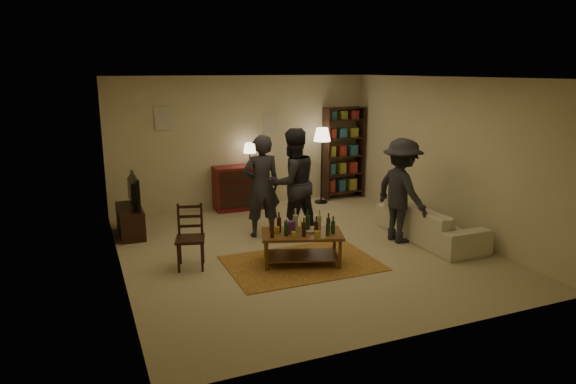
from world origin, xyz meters
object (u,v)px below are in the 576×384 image
bookshelf (343,152)px  person_right (293,183)px  floor_lamp (322,140)px  person_by_sofa (401,191)px  dresser (239,187)px  person_left (262,186)px  dining_chair (190,234)px  coffee_table (302,237)px  tv_stand (130,214)px  sofa (430,222)px

bookshelf → person_right: bookshelf is taller
floor_lamp → person_right: size_ratio=0.87×
person_by_sofa → bookshelf: bearing=-15.4°
dresser → person_left: 1.88m
dining_chair → person_left: person_left is taller
coffee_table → tv_stand: 3.24m
person_left → person_right: person_right is taller
coffee_table → sofa: coffee_table is taller
person_right → coffee_table: bearing=64.3°
tv_stand → bookshelf: (4.69, 0.98, 0.65)m
dresser → floor_lamp: bearing=-5.5°
dining_chair → bookshelf: bearing=50.2°
tv_stand → sofa: 5.14m
dresser → bookshelf: 2.50m
person_by_sofa → floor_lamp: bearing=-3.2°
bookshelf → sofa: 3.26m
dining_chair → tv_stand: tv_stand is taller
tv_stand → dresser: dresser is taller
sofa → dining_chair: bearing=85.2°
dresser → bookshelf: bearing=1.6°
floor_lamp → sofa: 3.18m
coffee_table → tv_stand: size_ratio=1.25×
coffee_table → bookshelf: size_ratio=0.65×
coffee_table → sofa: (2.45, 0.18, -0.12)m
person_left → person_right: 0.53m
dresser → floor_lamp: size_ratio=0.84×
floor_lamp → coffee_table: bearing=-120.6°
dresser → sofa: size_ratio=0.65×
floor_lamp → person_by_sofa: size_ratio=0.93×
bookshelf → sofa: bearing=-90.8°
bookshelf → person_right: (-2.10, -2.09, -0.10)m
person_left → sofa: bearing=157.7°
dining_chair → coffee_table: bearing=-3.6°
bookshelf → sofa: size_ratio=0.97×
coffee_table → person_right: 1.42m
tv_stand → dining_chair: bearing=-70.5°
tv_stand → person_by_sofa: 4.65m
dining_chair → floor_lamp: floor_lamp is taller
bookshelf → sofa: (-0.05, -3.18, -0.73)m
tv_stand → person_right: bearing=-23.3°
person_right → person_by_sofa: 1.82m
dining_chair → bookshelf: size_ratio=0.47×
person_left → dresser: bearing=-90.5°
floor_lamp → dresser: bearing=174.5°
dining_chair → bookshelf: bookshelf is taller
person_right → person_by_sofa: size_ratio=1.08×
sofa → person_right: (-2.06, 1.09, 0.63)m
dresser → tv_stand: bearing=-157.9°
person_left → person_right: bearing=162.8°
bookshelf → person_by_sofa: (-0.55, -3.03, -0.17)m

